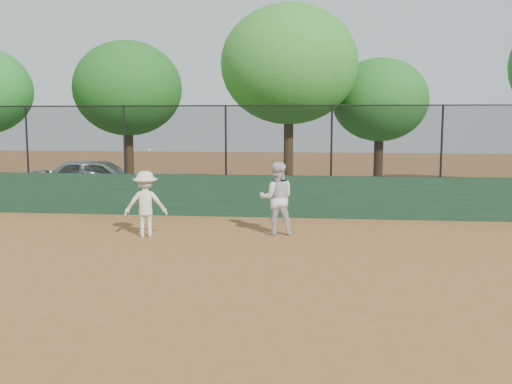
# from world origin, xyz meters

# --- Properties ---
(ground) EXTENTS (80.00, 80.00, 0.00)m
(ground) POSITION_xyz_m (0.00, 0.00, 0.00)
(ground) COLOR #955D30
(ground) RESTS_ON ground
(back_wall) EXTENTS (26.00, 0.20, 1.20)m
(back_wall) POSITION_xyz_m (0.00, 6.00, 0.60)
(back_wall) COLOR #1A3924
(back_wall) RESTS_ON ground
(grass_strip) EXTENTS (36.00, 12.00, 0.01)m
(grass_strip) POSITION_xyz_m (0.00, 12.00, 0.00)
(grass_strip) COLOR #315319
(grass_strip) RESTS_ON ground
(parked_car) EXTENTS (4.55, 2.32, 1.48)m
(parked_car) POSITION_xyz_m (-5.44, 8.81, 0.74)
(parked_car) COLOR #B9BEC3
(parked_car) RESTS_ON ground
(player_second) EXTENTS (0.94, 0.77, 1.77)m
(player_second) POSITION_xyz_m (1.16, 3.54, 0.88)
(player_second) COLOR silver
(player_second) RESTS_ON ground
(player_main) EXTENTS (1.13, 0.82, 2.12)m
(player_main) POSITION_xyz_m (-1.93, 2.91, 0.79)
(player_main) COLOR beige
(player_main) RESTS_ON ground
(fence_assembly) EXTENTS (26.00, 0.06, 2.00)m
(fence_assembly) POSITION_xyz_m (-0.03, 6.00, 2.24)
(fence_assembly) COLOR black
(fence_assembly) RESTS_ON back_wall
(tree_1) EXTENTS (4.40, 4.00, 5.95)m
(tree_1) POSITION_xyz_m (-5.58, 12.44, 4.04)
(tree_1) COLOR #3C2915
(tree_1) RESTS_ON ground
(tree_2) EXTENTS (4.96, 4.51, 6.90)m
(tree_2) POSITION_xyz_m (1.03, 10.71, 4.75)
(tree_2) COLOR #412A17
(tree_2) RESTS_ON ground
(tree_3) EXTENTS (3.64, 3.31, 5.11)m
(tree_3) POSITION_xyz_m (4.41, 12.07, 3.52)
(tree_3) COLOR #372012
(tree_3) RESTS_ON ground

